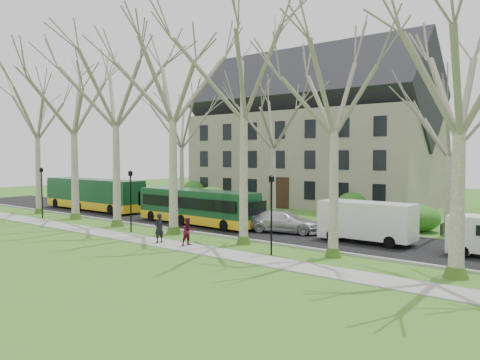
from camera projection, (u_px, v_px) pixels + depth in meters
name	position (u px, v px, depth m)	size (l,w,h in m)	color
ground	(203.00, 240.00, 30.10)	(120.00, 120.00, 0.00)	#3C7A23
sidewalk	(175.00, 245.00, 28.14)	(70.00, 2.00, 0.06)	gray
road	(254.00, 229.00, 34.41)	(80.00, 8.00, 0.06)	black
curb	(218.00, 236.00, 31.27)	(80.00, 0.25, 0.14)	#A5A39E
building	(310.00, 132.00, 52.19)	(26.50, 12.20, 16.00)	gray
tree_row_verge	(206.00, 131.00, 29.96)	(49.00, 7.00, 14.00)	gray
tree_row_far	(280.00, 149.00, 39.22)	(33.00, 7.00, 12.00)	gray
lamp_row	(192.00, 201.00, 29.18)	(36.22, 0.22, 4.30)	black
hedges	(268.00, 202.00, 43.91)	(30.60, 8.60, 2.00)	#24621C
bus_lead	(94.00, 194.00, 45.86)	(12.61, 2.63, 3.15)	#123F22
bus_follow	(197.00, 206.00, 36.43)	(11.12, 2.32, 2.78)	#123F22
sedan	(284.00, 221.00, 32.70)	(2.13, 5.25, 1.52)	silver
van_a	(366.00, 222.00, 28.85)	(5.75, 2.09, 2.51)	silver
pedestrian_a	(159.00, 228.00, 28.84)	(0.66, 0.43, 1.80)	black
pedestrian_b	(188.00, 232.00, 27.91)	(0.81, 0.63, 1.67)	#4E1221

